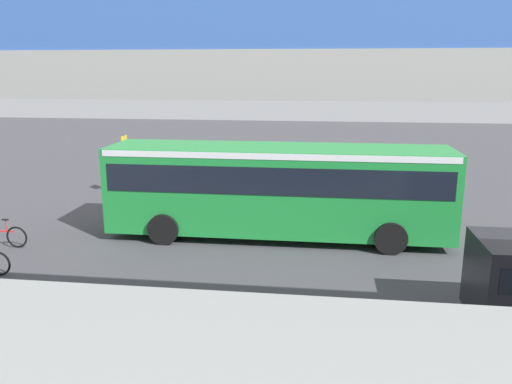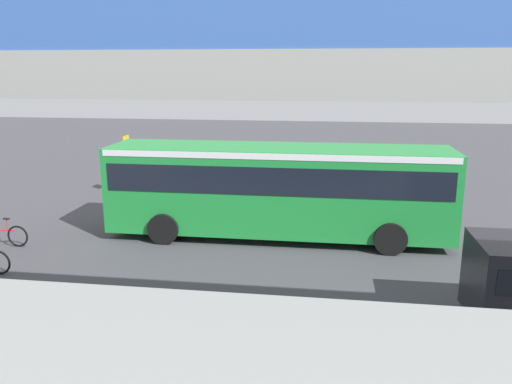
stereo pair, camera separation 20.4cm
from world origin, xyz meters
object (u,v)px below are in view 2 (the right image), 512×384
Objects in this scene: bicycle_red at (3,235)px; city_bus at (278,184)px; pedestrian at (400,190)px; traffic_sign at (127,156)px.

city_bus is at bearing -165.78° from bicycle_red.
traffic_sign is (11.93, -0.69, 1.00)m from pedestrian.
pedestrian reaches higher than bicycle_red.
bicycle_red is (8.84, 2.24, -1.51)m from city_bus.
pedestrian is at bearing -154.86° from bicycle_red.
city_bus is 6.52× the size of bicycle_red.
bicycle_red is at bearing 25.14° from pedestrian.
city_bus is 9.24m from bicycle_red.
city_bus reaches higher than traffic_sign.
bicycle_red is at bearing 77.60° from traffic_sign.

